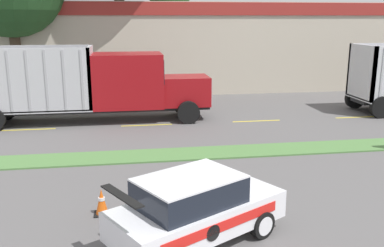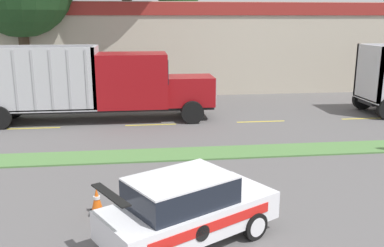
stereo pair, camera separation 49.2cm
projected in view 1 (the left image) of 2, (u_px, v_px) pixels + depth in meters
name	position (u px, v px, depth m)	size (l,w,h in m)	color
grass_verge	(177.00, 154.00, 15.90)	(120.00, 1.49, 0.06)	#517F42
centre_line_3	(28.00, 130.00, 19.51)	(2.40, 0.14, 0.01)	yellow
centre_line_4	(147.00, 125.00, 20.32)	(2.40, 0.14, 0.01)	yellow
centre_line_5	(256.00, 121.00, 21.13)	(2.40, 0.14, 0.01)	yellow
centre_line_6	(358.00, 117.00, 21.95)	(2.40, 0.14, 0.01)	yellow
dump_truck_lead	(107.00, 86.00, 20.74)	(11.98, 2.59, 3.68)	black
rally_car	(196.00, 208.00, 9.57)	(4.36, 3.48, 1.64)	white
traffic_cone	(102.00, 202.00, 11.05)	(0.41, 0.41, 0.70)	black
store_building_backdrop	(187.00, 44.00, 33.19)	(30.49, 12.10, 5.96)	#BCB29E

